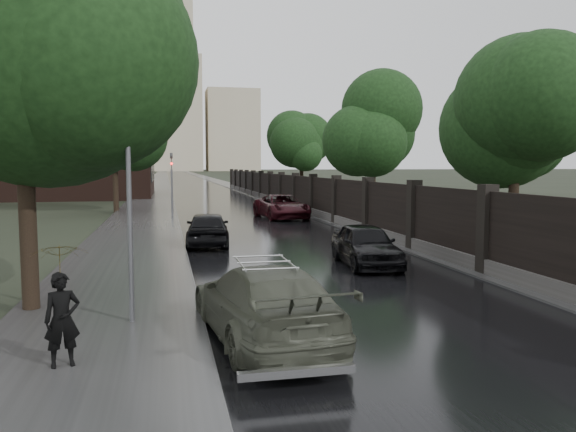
% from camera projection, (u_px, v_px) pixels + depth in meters
% --- Properties ---
extents(ground, '(800.00, 800.00, 0.00)m').
position_uv_depth(ground, '(415.00, 333.00, 10.91)').
color(ground, black).
rests_on(ground, ground).
extents(road, '(8.00, 420.00, 0.02)m').
position_uv_depth(road, '(179.00, 174.00, 195.73)').
color(road, black).
rests_on(road, ground).
extents(sidewalk_left, '(4.00, 420.00, 0.16)m').
position_uv_depth(sidewalk_left, '(161.00, 174.00, 194.44)').
color(sidewalk_left, '#2D2D2D').
rests_on(sidewalk_left, ground).
extents(verge_right, '(3.00, 420.00, 0.08)m').
position_uv_depth(verge_right, '(195.00, 174.00, 196.90)').
color(verge_right, '#2D2D2D').
rests_on(verge_right, ground).
extents(fence_right, '(0.45, 75.72, 2.70)m').
position_uv_depth(fence_right, '(289.00, 195.00, 42.94)').
color(fence_right, '#383533').
rests_on(fence_right, ground).
extents(tree_left_near, '(5.44, 5.44, 9.16)m').
position_uv_depth(tree_left_near, '(19.00, 12.00, 11.62)').
color(tree_left_near, black).
rests_on(tree_left_near, ground).
extents(tree_left_far, '(4.25, 4.25, 7.39)m').
position_uv_depth(tree_left_far, '(114.00, 136.00, 37.91)').
color(tree_left_far, black).
rests_on(tree_left_far, ground).
extents(tree_right_a, '(4.08, 4.08, 7.01)m').
position_uv_depth(tree_right_a, '(516.00, 117.00, 19.84)').
color(tree_right_a, black).
rests_on(tree_right_a, ground).
extents(tree_right_b, '(4.08, 4.08, 7.01)m').
position_uv_depth(tree_right_b, '(373.00, 137.00, 33.46)').
color(tree_right_b, black).
rests_on(tree_right_b, ground).
extents(tree_right_c, '(4.08, 4.08, 7.01)m').
position_uv_depth(tree_right_c, '(302.00, 146.00, 50.97)').
color(tree_right_c, black).
rests_on(tree_right_c, ground).
extents(lamp_post, '(0.25, 0.12, 5.11)m').
position_uv_depth(lamp_post, '(129.00, 195.00, 10.97)').
color(lamp_post, '#59595E').
rests_on(lamp_post, ground).
extents(traffic_light, '(0.16, 0.32, 4.00)m').
position_uv_depth(traffic_light, '(172.00, 179.00, 34.09)').
color(traffic_light, '#59595E').
rests_on(traffic_light, ground).
extents(brick_building, '(24.00, 18.00, 20.00)m').
position_uv_depth(brick_building, '(29.00, 98.00, 56.74)').
color(brick_building, black).
rests_on(brick_building, ground).
extents(stalinist_tower, '(92.00, 30.00, 159.00)m').
position_uv_depth(stalinist_tower, '(172.00, 99.00, 299.25)').
color(stalinist_tower, tan).
rests_on(stalinist_tower, ground).
extents(volga_sedan, '(2.51, 5.09, 1.42)m').
position_uv_depth(volga_sedan, '(264.00, 302.00, 10.46)').
color(volga_sedan, '#424638').
rests_on(volga_sedan, ground).
extents(hatchback_left, '(2.00, 4.29, 1.42)m').
position_uv_depth(hatchback_left, '(208.00, 229.00, 22.61)').
color(hatchback_left, black).
rests_on(hatchback_left, ground).
extents(car_right_near, '(1.90, 4.16, 1.38)m').
position_uv_depth(car_right_near, '(366.00, 245.00, 18.13)').
color(car_right_near, black).
rests_on(car_right_near, ground).
extents(car_right_far, '(2.98, 5.53, 1.48)m').
position_uv_depth(car_right_far, '(282.00, 206.00, 34.25)').
color(car_right_far, black).
rests_on(car_right_far, ground).
extents(pedestrian_umbrella, '(1.06, 1.07, 2.30)m').
position_uv_depth(pedestrian_umbrella, '(60.00, 269.00, 8.56)').
color(pedestrian_umbrella, black).
rests_on(pedestrian_umbrella, sidewalk_left).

